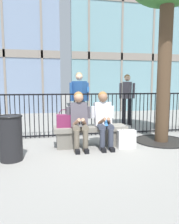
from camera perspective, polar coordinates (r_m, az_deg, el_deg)
The scene contains 11 objects.
ground_plane at distance 4.78m, azimuth 0.23°, elevation -9.10°, with size 60.00×60.00×0.00m, color gray.
stone_bench at distance 4.71m, azimuth 0.24°, elevation -5.94°, with size 1.60×0.44×0.45m.
seated_person_with_phone at distance 4.47m, azimuth -2.79°, elevation -1.71°, with size 0.52×0.66×1.21m.
seated_person_companion at distance 4.58m, azimuth 3.83°, elevation -1.51°, with size 0.52×0.66×1.21m.
handbag_on_bench at distance 4.56m, azimuth -6.90°, elevation -2.31°, with size 0.31×0.18×0.39m.
shopping_bag at distance 4.66m, azimuth 9.86°, elevation -7.10°, with size 0.39×0.17×0.50m.
bystander_at_railing at distance 7.31m, azimuth 10.06°, elevation 4.40°, with size 0.55×0.44×1.71m.
bystander_further_back at distance 6.08m, azimuth -2.77°, elevation 3.97°, with size 0.55×0.42×1.71m.
plaza_railing at distance 5.60m, azimuth -1.73°, elevation -0.72°, with size 8.93×0.04×1.13m.
trash_can at distance 4.04m, azimuth -20.43°, elevation -6.48°, with size 0.43×0.43×0.82m.
building_facade_right at distance 12.38m, azimuth 16.49°, elevation 21.74°, with size 8.48×0.43×9.00m.
Camera 1 is at (-0.91, -4.50, 1.34)m, focal length 33.97 mm.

